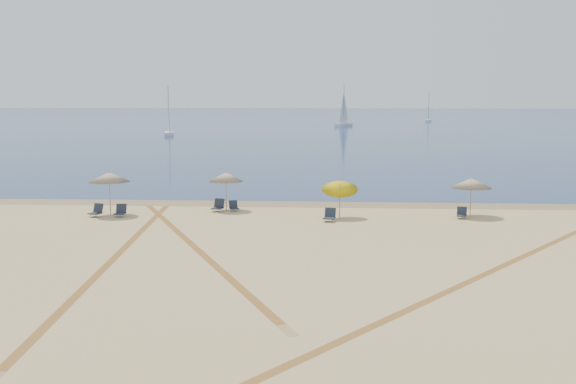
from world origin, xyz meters
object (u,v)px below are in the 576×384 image
at_px(chair_4, 234,206).
at_px(chair_2, 121,211).
at_px(chair_5, 330,216).
at_px(umbrella_4, 471,183).
at_px(chair_3, 218,206).
at_px(sailboat_1, 344,114).
at_px(chair_6, 462,213).
at_px(umbrella_1, 109,177).
at_px(sailboat_0, 428,113).
at_px(sailboat_2, 169,121).
at_px(umbrella_2, 226,177).
at_px(umbrella_3, 340,185).
at_px(chair_1, 97,211).

bearing_deg(chair_4, chair_2, 178.09).
bearing_deg(chair_5, umbrella_4, 26.68).
relative_size(chair_3, chair_4, 1.12).
xyz_separation_m(chair_4, sailboat_1, (8.64, 123.58, 2.62)).
distance_m(chair_3, chair_6, 14.13).
relative_size(umbrella_1, chair_3, 3.00).
bearing_deg(umbrella_4, chair_3, 176.95).
bearing_deg(chair_3, chair_6, 7.18).
relative_size(sailboat_0, sailboat_2, 0.91).
bearing_deg(chair_4, umbrella_2, 126.06).
distance_m(umbrella_2, umbrella_3, 7.15).
bearing_deg(chair_2, umbrella_3, 2.55).
xyz_separation_m(sailboat_0, sailboat_1, (-24.32, -32.88, 0.44)).
distance_m(chair_6, sailboat_1, 125.45).
distance_m(umbrella_1, chair_2, 2.11).
bearing_deg(sailboat_0, sailboat_1, -114.58).
bearing_deg(sailboat_0, chair_6, -85.24).
xyz_separation_m(chair_3, chair_5, (6.65, -2.96, -0.01)).
xyz_separation_m(chair_3, chair_6, (14.04, -1.58, -0.04)).
bearing_deg(umbrella_4, chair_2, -175.92).
bearing_deg(umbrella_4, sailboat_0, 83.05).
xyz_separation_m(chair_3, sailboat_1, (9.54, 123.76, 2.56)).
relative_size(chair_1, chair_2, 1.23).
xyz_separation_m(chair_5, sailboat_0, (27.21, 159.61, 2.13)).
bearing_deg(umbrella_1, umbrella_3, -0.50).
bearing_deg(umbrella_4, umbrella_3, -172.49).
relative_size(umbrella_3, chair_5, 3.04).
relative_size(chair_5, sailboat_0, 0.10).
xyz_separation_m(chair_6, sailboat_0, (19.81, 158.22, 2.16)).
bearing_deg(umbrella_2, umbrella_3, -18.25).
distance_m(umbrella_3, umbrella_4, 7.53).
xyz_separation_m(chair_2, chair_5, (11.90, -0.76, 0.01)).
bearing_deg(sailboat_0, umbrella_3, -87.65).
bearing_deg(chair_4, sailboat_1, 62.94).
bearing_deg(chair_2, sailboat_0, 76.70).
height_order(umbrella_1, umbrella_2, umbrella_1).
height_order(umbrella_1, chair_2, umbrella_1).
xyz_separation_m(umbrella_4, sailboat_1, (-5.13, 124.54, 0.98)).
height_order(umbrella_2, chair_6, umbrella_2).
relative_size(chair_6, sailboat_1, 0.08).
bearing_deg(umbrella_2, chair_2, -154.68).
distance_m(umbrella_4, chair_1, 21.41).
relative_size(umbrella_1, chair_2, 3.56).
bearing_deg(chair_4, chair_1, 174.79).
bearing_deg(chair_3, umbrella_1, -151.06).
height_order(chair_1, chair_2, chair_1).
distance_m(umbrella_2, chair_2, 6.49).
distance_m(umbrella_1, chair_1, 2.06).
bearing_deg(sailboat_1, chair_6, -60.33).
relative_size(chair_1, chair_6, 1.19).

